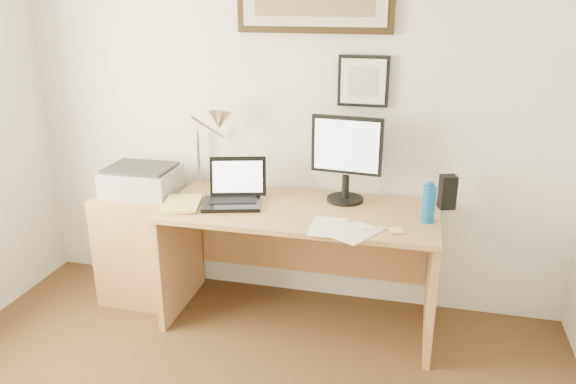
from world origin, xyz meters
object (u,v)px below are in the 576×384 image
(water_bottle, at_px, (429,204))
(lcd_monitor, at_px, (346,155))
(side_cabinet, at_px, (142,247))
(laptop, at_px, (234,194))
(book, at_px, (164,204))
(desk, at_px, (303,240))
(printer, at_px, (141,180))

(water_bottle, xyz_separation_m, lcd_monitor, (-0.49, 0.21, 0.19))
(side_cabinet, distance_m, laptop, 0.80)
(book, bearing_deg, water_bottle, 4.33)
(book, xyz_separation_m, lcd_monitor, (1.03, 0.33, 0.28))
(lcd_monitor, bearing_deg, side_cabinet, -174.08)
(desk, bearing_deg, water_bottle, -8.72)
(water_bottle, relative_size, printer, 0.47)
(laptop, relative_size, lcd_monitor, 0.75)
(water_bottle, xyz_separation_m, printer, (-1.77, 0.11, -0.04))
(side_cabinet, relative_size, book, 2.53)
(book, relative_size, desk, 0.18)
(book, distance_m, printer, 0.34)
(printer, bearing_deg, lcd_monitor, 4.71)
(water_bottle, bearing_deg, laptop, 178.66)
(desk, height_order, laptop, laptop)
(side_cabinet, xyz_separation_m, lcd_monitor, (1.31, 0.14, 0.68))
(laptop, bearing_deg, desk, 11.84)
(book, height_order, desk, book)
(side_cabinet, distance_m, lcd_monitor, 1.48)
(laptop, distance_m, lcd_monitor, 0.71)
(book, distance_m, lcd_monitor, 1.11)
(printer, bearing_deg, laptop, -6.98)
(book, bearing_deg, laptop, 19.99)
(side_cabinet, height_order, laptop, laptop)
(laptop, bearing_deg, lcd_monitor, 16.09)
(side_cabinet, xyz_separation_m, desk, (1.07, 0.04, 0.15))
(side_cabinet, xyz_separation_m, water_bottle, (1.79, -0.08, 0.49))
(side_cabinet, distance_m, desk, 1.08)
(laptop, xyz_separation_m, lcd_monitor, (0.64, 0.18, 0.23))
(side_cabinet, relative_size, water_bottle, 3.52)
(water_bottle, xyz_separation_m, laptop, (-1.13, 0.03, -0.05))
(book, bearing_deg, printer, 139.47)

